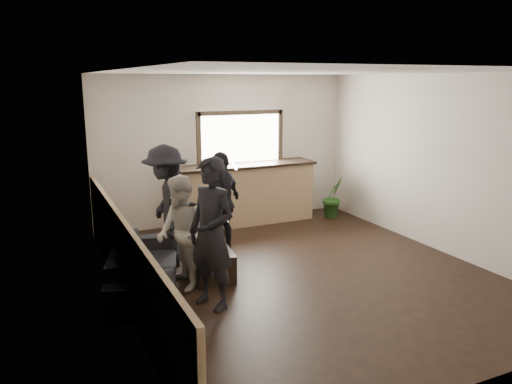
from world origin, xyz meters
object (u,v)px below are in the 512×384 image
person_a (212,234)px  person_b (181,233)px  coffee_table (212,262)px  cup_b (221,248)px  sofa (145,266)px  potted_plant (333,197)px  person_d (222,203)px  person_c (167,206)px  bar_counter (246,190)px  cup_a (201,243)px

person_a → person_b: 0.73m
coffee_table → cup_b: (0.08, -0.15, 0.25)m
sofa → coffee_table: (0.95, 0.05, -0.11)m
coffee_table → person_a: (-0.32, -0.92, 0.72)m
potted_plant → person_d: bearing=-159.3°
coffee_table → person_a: bearing=-109.2°
cup_b → person_c: 1.07m
coffee_table → person_c: 1.06m
bar_counter → person_d: bearing=-125.8°
bar_counter → person_b: size_ratio=1.79×
cup_b → person_b: person_b is taller
potted_plant → person_a: person_a is taller
sofa → potted_plant: size_ratio=2.53×
potted_plant → person_c: (-3.69, -1.23, 0.49)m
person_b → person_d: bearing=132.3°
sofa → person_a: bearing=-128.0°
bar_counter → sofa: size_ratio=1.29×
person_a → sofa: bearing=-169.8°
bar_counter → cup_b: (-1.42, -2.41, -0.20)m
bar_counter → cup_a: size_ratio=21.85×
potted_plant → person_b: bearing=-150.3°
person_a → bar_counter: bearing=124.7°
potted_plant → person_a: bearing=-141.6°
sofa → cup_b: sofa is taller
bar_counter → coffee_table: (-1.50, -2.26, -0.44)m
sofa → coffee_table: sofa is taller
person_a → cup_b: bearing=126.9°
person_c → person_d: person_c is taller
cup_a → person_d: bearing=49.4°
cup_b → person_c: person_c is taller
cup_b → person_a: person_a is taller
bar_counter → cup_b: size_ratio=26.66×
person_d → bar_counter: bearing=-165.3°
coffee_table → person_a: person_a is taller
bar_counter → coffee_table: 2.75m
coffee_table → potted_plant: (3.24, 1.90, 0.21)m
bar_counter → coffee_table: bar_counter is taller
person_d → person_b: bearing=8.4°
person_b → person_c: person_c is taller
cup_a → potted_plant: 3.77m
person_c → sofa: bearing=-30.3°
potted_plant → cup_b: bearing=-147.0°
sofa → cup_b: bearing=-79.4°
cup_a → person_a: 1.20m
person_b → person_d: (0.99, 1.09, 0.06)m
person_b → cup_b: bearing=92.8°
coffee_table → person_c: size_ratio=0.50×
coffee_table → cup_a: cup_a is taller
bar_counter → potted_plant: (1.74, -0.36, -0.23)m
cup_a → person_b: size_ratio=0.08×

